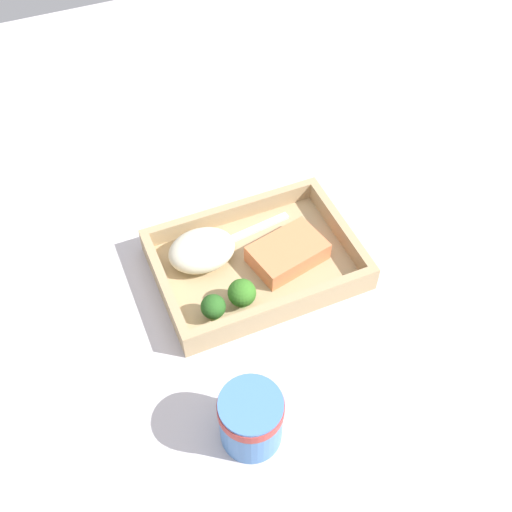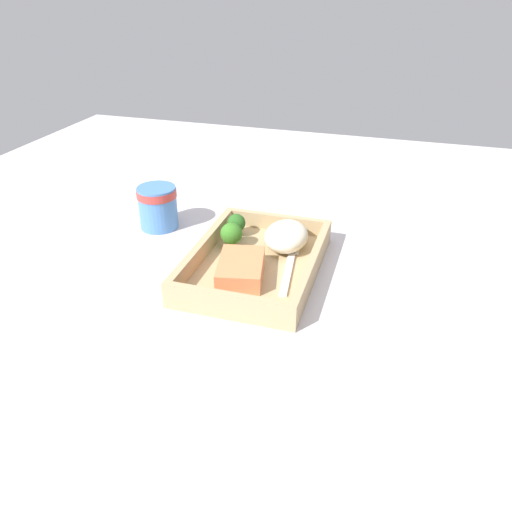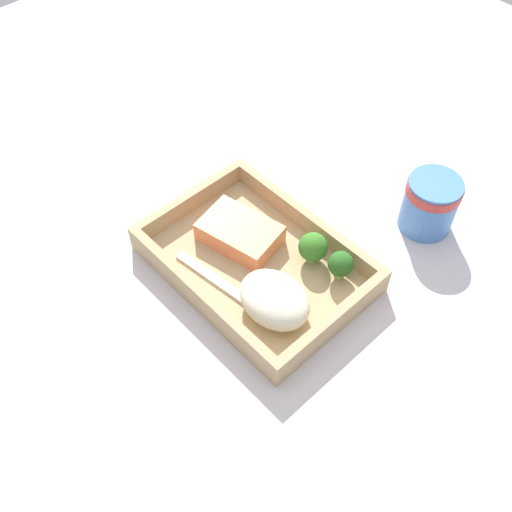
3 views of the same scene
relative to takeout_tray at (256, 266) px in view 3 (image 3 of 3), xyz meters
The scene contains 9 objects.
ground_plane 1.60cm from the takeout_tray, ahead, with size 160.00×160.00×2.00cm, color #BDB7BC.
takeout_tray is the anchor object (origin of this frame).
tray_rim 2.00cm from the takeout_tray, ahead, with size 27.07×19.11×2.81cm.
salmon_fillet 4.79cm from the takeout_tray, 165.42° to the left, with size 9.90×6.55×2.81cm, color #E57B4C.
mashed_potatoes 7.84cm from the takeout_tray, 26.11° to the right, with size 9.18×7.08×4.46cm, color beige.
broccoli_floret_1 7.67cm from the takeout_tray, 52.26° to the left, with size 3.68×3.68×4.32cm.
broccoli_floret_2 10.81cm from the takeout_tray, 36.07° to the left, with size 3.19×3.19×4.05cm.
fork 5.37cm from the takeout_tray, 75.62° to the right, with size 15.88×3.64×0.44cm.
paper_cup 24.18cm from the takeout_tray, 65.60° to the left, with size 7.18×7.18×7.82cm.
Camera 3 is at (33.61, -31.35, 60.80)cm, focal length 42.00 mm.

